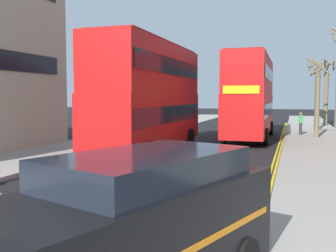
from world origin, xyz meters
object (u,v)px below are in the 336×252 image
object	(u,v)px
double_decker_bus_away	(150,94)
taxi_minivan	(137,228)
double_decker_bus_oncoming	(250,95)
pedestrian_far	(301,123)

from	to	relation	value
double_decker_bus_away	taxi_minivan	world-z (taller)	double_decker_bus_away
double_decker_bus_oncoming	taxi_minivan	xyz separation A→B (m)	(0.76, -22.36, -1.96)
double_decker_bus_away	taxi_minivan	bearing A→B (deg)	-70.47
taxi_minivan	pedestrian_far	distance (m)	25.25
double_decker_bus_away	double_decker_bus_oncoming	xyz separation A→B (m)	(4.17, 8.45, 0.00)
pedestrian_far	double_decker_bus_oncoming	bearing A→B (deg)	-140.43
double_decker_bus_away	double_decker_bus_oncoming	world-z (taller)	same
double_decker_bus_away	double_decker_bus_oncoming	bearing A→B (deg)	63.71
taxi_minivan	double_decker_bus_away	bearing A→B (deg)	109.53
double_decker_bus_oncoming	pedestrian_far	world-z (taller)	double_decker_bus_oncoming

